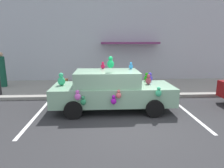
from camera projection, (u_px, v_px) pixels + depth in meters
name	position (u px, v px, depth m)	size (l,w,h in m)	color
ground_plane	(131.00, 126.00, 6.19)	(60.00, 60.00, 0.00)	#2D2D30
sidewalk	(118.00, 87.00, 11.05)	(24.00, 4.00, 0.15)	gray
storefront_building	(115.00, 33.00, 12.48)	(24.00, 1.25, 6.40)	#B2B7C1
parking_stripe_front	(189.00, 113.00, 7.30)	(0.12, 3.60, 0.01)	silver
parking_stripe_rear	(36.00, 116.00, 6.98)	(0.12, 3.60, 0.01)	silver
plush_covered_car	(111.00, 90.00, 7.51)	(4.60, 2.03, 2.12)	#86B392
teddy_bear_on_sidewalk	(65.00, 86.00, 9.59)	(0.38, 0.32, 0.73)	brown
pedestrian_near_shopfront	(2.00, 71.00, 10.75)	(0.34, 0.34, 1.92)	#154C38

